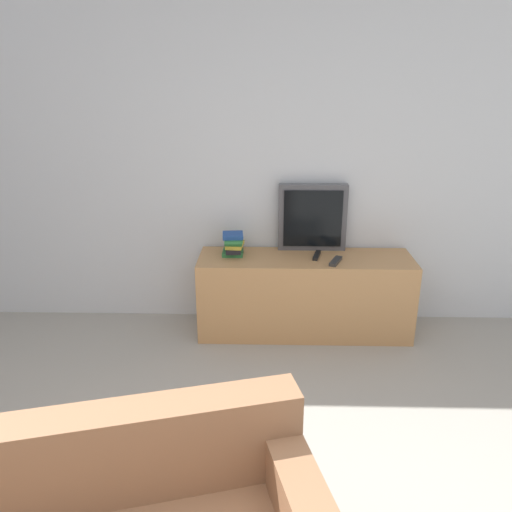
{
  "coord_description": "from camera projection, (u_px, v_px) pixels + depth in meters",
  "views": [
    {
      "loc": [
        0.06,
        -0.8,
        1.9
      ],
      "look_at": [
        -0.02,
        2.26,
        0.8
      ],
      "focal_mm": 35.0,
      "sensor_mm": 36.0,
      "label": 1
    }
  ],
  "objects": [
    {
      "name": "book_stack",
      "position": [
        233.0,
        244.0,
        3.79
      ],
      "size": [
        0.17,
        0.22,
        0.17
      ],
      "color": "#2D753D",
      "rests_on": "tv_stand"
    },
    {
      "name": "television",
      "position": [
        312.0,
        217.0,
        3.85
      ],
      "size": [
        0.53,
        0.09,
        0.52
      ],
      "color": "#4C4C51",
      "rests_on": "tv_stand"
    },
    {
      "name": "remote_secondary",
      "position": [
        336.0,
        261.0,
        3.65
      ],
      "size": [
        0.12,
        0.19,
        0.02
      ],
      "rotation": [
        0.0,
        0.0,
        -0.4
      ],
      "color": "#2D2D2D",
      "rests_on": "tv_stand"
    },
    {
      "name": "remote_on_stand",
      "position": [
        317.0,
        255.0,
        3.77
      ],
      "size": [
        0.08,
        0.19,
        0.02
      ],
      "rotation": [
        0.0,
        0.0,
        -0.24
      ],
      "color": "black",
      "rests_on": "tv_stand"
    },
    {
      "name": "tv_stand",
      "position": [
        304.0,
        295.0,
        3.86
      ],
      "size": [
        1.62,
        0.48,
        0.62
      ],
      "color": "tan",
      "rests_on": "ground_plane"
    },
    {
      "name": "wall_back",
      "position": [
        261.0,
        160.0,
        3.81
      ],
      "size": [
        9.0,
        0.06,
        2.6
      ],
      "color": "silver",
      "rests_on": "ground_plane"
    }
  ]
}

